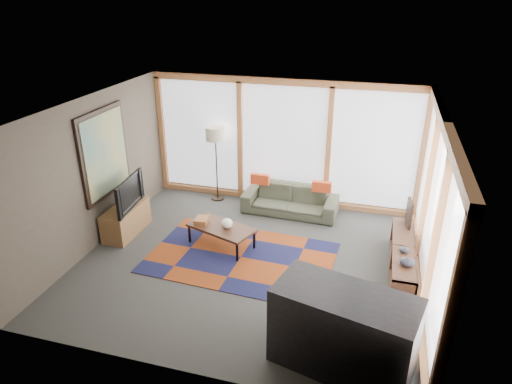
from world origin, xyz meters
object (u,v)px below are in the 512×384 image
(bar_counter, at_px, (343,331))
(bookshelf, at_px, (402,259))
(coffee_table, at_px, (222,236))
(tv_console, at_px, (126,220))
(sofa, at_px, (290,200))
(television, at_px, (125,193))
(floor_lamp, at_px, (216,164))

(bar_counter, bearing_deg, bookshelf, 86.19)
(coffee_table, bearing_deg, tv_console, -179.01)
(sofa, height_order, bookshelf, sofa)
(coffee_table, relative_size, television, 1.11)
(tv_console, bearing_deg, floor_lamp, 59.00)
(sofa, relative_size, television, 1.83)
(bookshelf, bearing_deg, coffee_table, -179.90)
(sofa, height_order, tv_console, sofa)
(coffee_table, relative_size, bar_counter, 0.70)
(floor_lamp, xyz_separation_m, bookshelf, (3.79, -1.81, -0.56))
(bookshelf, xyz_separation_m, bar_counter, (-0.72, -2.24, 0.27))
(sofa, bearing_deg, bookshelf, -34.28)
(coffee_table, relative_size, bookshelf, 0.59)
(coffee_table, bearing_deg, bookshelf, 0.10)
(floor_lamp, xyz_separation_m, television, (-1.06, -1.87, 0.03))
(floor_lamp, bearing_deg, bar_counter, -52.87)
(floor_lamp, distance_m, bar_counter, 5.09)
(coffee_table, distance_m, tv_console, 1.85)
(floor_lamp, xyz_separation_m, tv_console, (-1.11, -1.85, -0.54))
(bookshelf, distance_m, bar_counter, 2.37)
(bookshelf, xyz_separation_m, television, (-4.84, -0.06, 0.58))
(television, relative_size, bar_counter, 0.63)
(floor_lamp, height_order, tv_console, floor_lamp)
(sofa, bearing_deg, bar_counter, -67.34)
(sofa, bearing_deg, coffee_table, -117.12)
(bookshelf, relative_size, television, 1.90)
(sofa, height_order, television, television)
(bookshelf, distance_m, tv_console, 4.90)
(coffee_table, xyz_separation_m, television, (-1.80, -0.05, 0.64))
(floor_lamp, xyz_separation_m, bar_counter, (3.07, -4.05, -0.28))
(sofa, xyz_separation_m, floor_lamp, (-1.64, 0.22, 0.53))
(tv_console, relative_size, bar_counter, 0.65)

